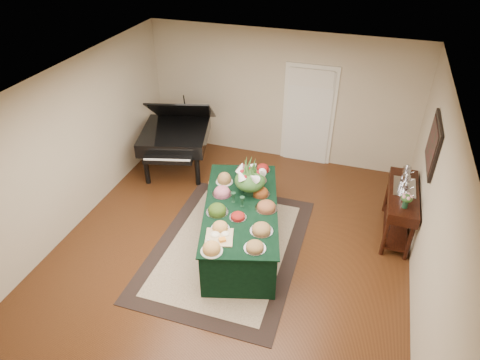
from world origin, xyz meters
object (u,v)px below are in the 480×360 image
(buffet_table, at_px, (241,225))
(grand_piano, at_px, (175,136))
(mahogany_sideboard, at_px, (402,201))
(floral_centerpiece, at_px, (250,177))

(buffet_table, xyz_separation_m, grand_piano, (-1.94, 1.79, 0.39))
(mahogany_sideboard, bearing_deg, floral_centerpiece, -163.70)
(grand_piano, distance_m, mahogany_sideboard, 4.38)
(buffet_table, bearing_deg, grand_piano, 137.30)
(buffet_table, distance_m, mahogany_sideboard, 2.62)
(buffet_table, height_order, grand_piano, grand_piano)
(grand_piano, relative_size, mahogany_sideboard, 1.28)
(buffet_table, distance_m, floral_centerpiece, 0.79)
(buffet_table, relative_size, floral_centerpiece, 5.07)
(floral_centerpiece, distance_m, grand_piano, 2.45)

